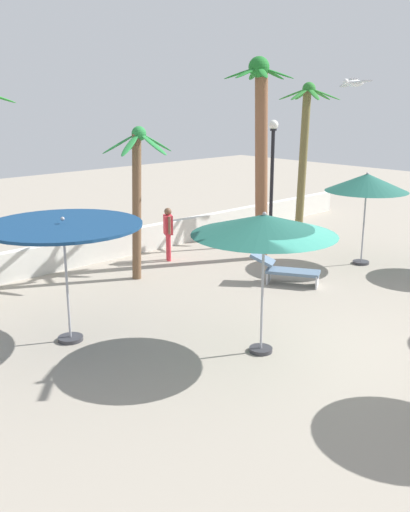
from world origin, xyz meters
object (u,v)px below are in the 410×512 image
(seagull_0, at_px, (354,83))
(palm_tree_1, at_px, (261,142))
(patio_umbrella_4, at_px, (264,226))
(palm_tree_2, at_px, (137,185))
(palm_tree_3, at_px, (304,143))
(lamp_post_1, at_px, (272,177))
(lounge_chair_0, at_px, (285,269))
(patio_umbrella_2, at_px, (63,230))
(patio_umbrella_0, at_px, (367,183))
(guest_0, at_px, (168,229))

(seagull_0, bearing_deg, palm_tree_1, 55.44)
(patio_umbrella_4, relative_size, palm_tree_2, 0.68)
(palm_tree_3, distance_m, lamp_post_1, 2.17)
(palm_tree_2, distance_m, lounge_chair_0, 4.54)
(patio_umbrella_4, height_order, lamp_post_1, lamp_post_1)
(patio_umbrella_2, bearing_deg, seagull_0, -46.78)
(lounge_chair_0, bearing_deg, seagull_0, -126.18)
(palm_tree_3, height_order, seagull_0, palm_tree_3)
(palm_tree_2, xyz_separation_m, seagull_0, (0.07, -6.42, 2.52))
(seagull_0, bearing_deg, lounge_chair_0, 53.82)
(palm_tree_2, bearing_deg, patio_umbrella_4, -102.44)
(patio_umbrella_0, bearing_deg, patio_umbrella_4, -163.54)
(patio_umbrella_0, relative_size, lamp_post_1, 0.66)
(palm_tree_1, height_order, lamp_post_1, palm_tree_1)
(lounge_chair_0, xyz_separation_m, seagull_0, (-2.42, -3.31, 4.70))
(patio_umbrella_0, bearing_deg, palm_tree_3, 64.62)
(palm_tree_3, height_order, lounge_chair_0, palm_tree_3)
(palm_tree_2, distance_m, lamp_post_1, 5.45)
(patio_umbrella_4, xyz_separation_m, guest_0, (2.91, 6.30, -1.56))
(patio_umbrella_0, bearing_deg, patio_umbrella_2, 173.67)
(patio_umbrella_2, relative_size, lamp_post_1, 0.75)
(lounge_chair_0, bearing_deg, lamp_post_1, 45.64)
(patio_umbrella_4, distance_m, palm_tree_3, 10.27)
(patio_umbrella_4, relative_size, seagull_0, 2.50)
(palm_tree_1, bearing_deg, patio_umbrella_0, -53.29)
(palm_tree_1, distance_m, seagull_0, 6.77)
(patio_umbrella_2, height_order, palm_tree_3, palm_tree_3)
(lamp_post_1, bearing_deg, seagull_0, -130.33)
(palm_tree_2, relative_size, lounge_chair_0, 2.20)
(palm_tree_1, relative_size, guest_0, 3.64)
(lamp_post_1, height_order, lounge_chair_0, lamp_post_1)
(palm_tree_2, relative_size, guest_0, 2.52)
(palm_tree_1, bearing_deg, patio_umbrella_2, -168.95)
(patio_umbrella_2, xyz_separation_m, guest_0, (5.35, 3.24, -1.35))
(palm_tree_1, bearing_deg, patio_umbrella_4, -137.98)
(palm_tree_2, xyz_separation_m, guest_0, (1.69, 0.79, -1.60))
(patio_umbrella_0, distance_m, lounge_chair_0, 3.79)
(guest_0, xyz_separation_m, seagull_0, (-1.62, -7.20, 4.12))
(guest_0, bearing_deg, seagull_0, -102.71)
(patio_umbrella_0, distance_m, lamp_post_1, 3.40)
(patio_umbrella_0, bearing_deg, lounge_chair_0, 173.27)
(palm_tree_2, xyz_separation_m, lounge_chair_0, (2.49, -3.11, -2.19))
(palm_tree_2, distance_m, guest_0, 2.46)
(palm_tree_3, bearing_deg, patio_umbrella_4, -146.83)
(patio_umbrella_2, distance_m, guest_0, 6.40)
(palm_tree_1, xyz_separation_m, lounge_chair_0, (-1.32, -2.12, -3.17))
(palm_tree_3, xyz_separation_m, lamp_post_1, (-1.92, -0.18, -0.99))
(patio_umbrella_2, xyz_separation_m, seagull_0, (3.73, -3.97, 2.77))
(palm_tree_2, bearing_deg, lamp_post_1, -0.95)
(patio_umbrella_2, distance_m, palm_tree_1, 7.71)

